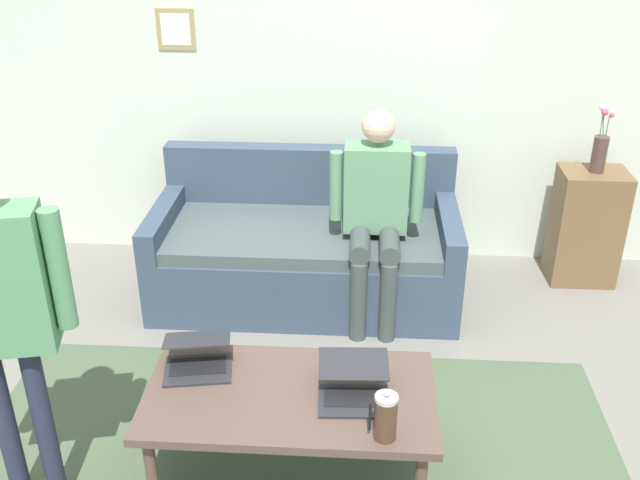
% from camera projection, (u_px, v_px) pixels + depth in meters
% --- Properties ---
extents(ground_plane, '(7.68, 7.68, 0.00)m').
position_uv_depth(ground_plane, '(321.00, 465.00, 3.36)').
color(ground_plane, slate).
extents(back_wall, '(7.04, 0.11, 2.70)m').
position_uv_depth(back_wall, '(343.00, 64.00, 4.71)').
color(back_wall, silver).
rests_on(back_wall, ground_plane).
extents(couch, '(1.89, 0.91, 0.88)m').
position_uv_depth(couch, '(306.00, 250.00, 4.62)').
color(couch, '#364559').
rests_on(couch, ground_plane).
extents(coffee_table, '(1.26, 0.67, 0.45)m').
position_uv_depth(coffee_table, '(290.00, 401.00, 3.14)').
color(coffee_table, brown).
rests_on(coffee_table, ground_plane).
extents(laptop_left, '(0.32, 0.34, 0.13)m').
position_uv_depth(laptop_left, '(354.00, 388.00, 3.08)').
color(laptop_left, '#28282D').
rests_on(laptop_left, coffee_table).
extents(laptop_center, '(0.34, 0.34, 0.14)m').
position_uv_depth(laptop_center, '(198.00, 359.00, 3.26)').
color(laptop_center, '#28282D').
rests_on(laptop_center, coffee_table).
extents(french_press, '(0.11, 0.09, 0.23)m').
position_uv_depth(french_press, '(385.00, 417.00, 2.83)').
color(french_press, '#4C3323').
rests_on(french_press, coffee_table).
extents(side_shelf, '(0.42, 0.32, 0.77)m').
position_uv_depth(side_shelf, '(586.00, 226.00, 4.75)').
color(side_shelf, brown).
rests_on(side_shelf, ground_plane).
extents(flower_vase, '(0.09, 0.09, 0.44)m').
position_uv_depth(flower_vase, '(600.00, 150.00, 4.51)').
color(flower_vase, '#503631').
rests_on(flower_vase, side_shelf).
extents(person_seated, '(0.55, 0.51, 1.28)m').
position_uv_depth(person_seated, '(376.00, 206.00, 4.20)').
color(person_seated, '#3B4544').
rests_on(person_seated, ground_plane).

